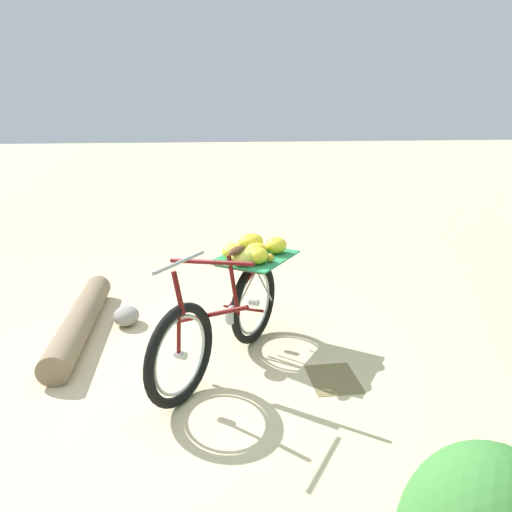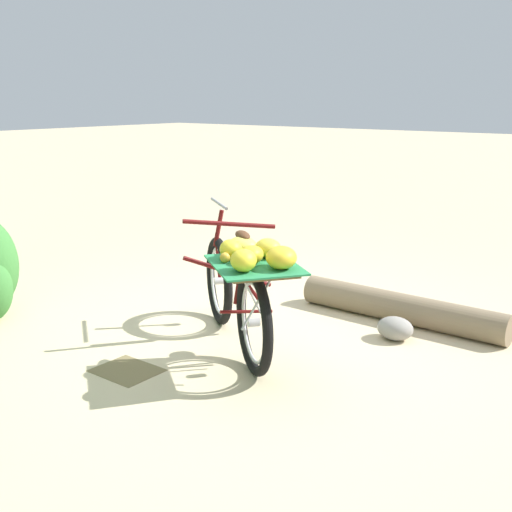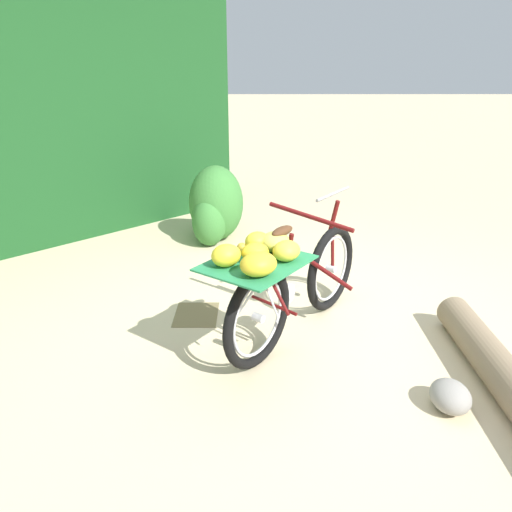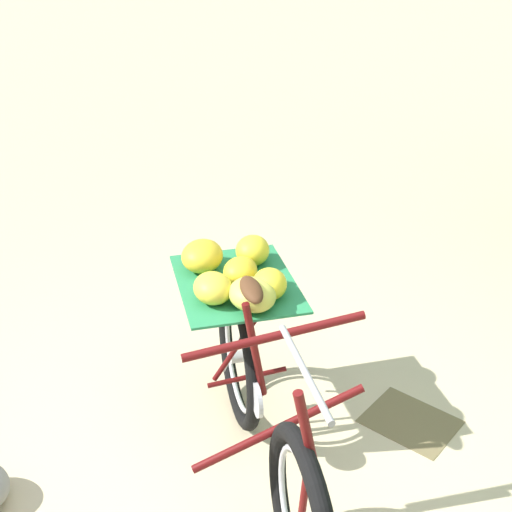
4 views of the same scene
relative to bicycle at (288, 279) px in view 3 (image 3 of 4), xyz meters
name	(u,v)px [view 3 (image 3 of 4)]	position (x,y,z in m)	size (l,w,h in m)	color
ground_plane	(319,322)	(-0.30, 0.29, -0.52)	(60.00, 60.00, 0.00)	beige
foliage_hedge	(10,109)	(-2.32, -2.91, 0.99)	(5.51, 0.90, 3.01)	#19471E
bicycle	(288,279)	(0.00, 0.00, 0.00)	(1.61, 1.29, 1.03)	black
fallen_log	(505,378)	(0.65, 1.34, -0.39)	(0.25, 0.25, 1.80)	#7F6B51
shrub_cluster	(216,207)	(-2.35, -0.69, -0.13)	(0.93, 0.64, 0.88)	#387533
path_stone	(450,396)	(0.79, 0.95, -0.43)	(0.29, 0.24, 0.18)	gray
leaf_litter_patch	(196,314)	(-0.42, -0.74, -0.52)	(0.44, 0.36, 0.01)	olive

